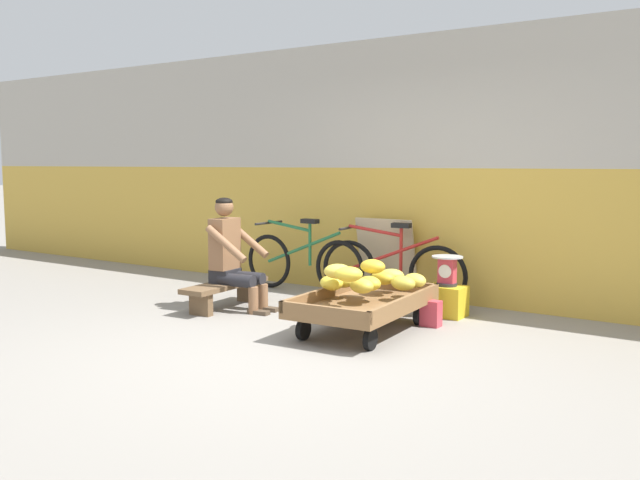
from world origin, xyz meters
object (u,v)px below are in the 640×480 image
object	(u,v)px
bicycle_near_left	(303,262)
shopping_bag	(431,313)
low_bench	(225,289)
vendor_seated	(232,254)
plastic_crate	(447,301)
sign_board	(387,258)
banana_cart	(364,305)
weighing_scale	(447,270)
bicycle_far_left	(392,269)

from	to	relation	value
bicycle_near_left	shopping_bag	distance (m)	2.08
low_bench	shopping_bag	world-z (taller)	low_bench
vendor_seated	plastic_crate	bearing A→B (deg)	25.30
vendor_seated	sign_board	distance (m)	1.78
low_bench	plastic_crate	size ratio (longest dim) A/B	3.10
banana_cart	shopping_bag	xyz separation A→B (m)	(0.40, 0.53, -0.12)
plastic_crate	sign_board	xyz separation A→B (m)	(-0.97, 0.56, 0.29)
vendor_seated	weighing_scale	distance (m)	2.16
weighing_scale	shopping_bag	bearing A→B (deg)	-83.69
banana_cart	weighing_scale	size ratio (longest dim) A/B	4.96
low_bench	bicycle_far_left	distance (m)	1.78
vendor_seated	sign_board	world-z (taller)	vendor_seated
vendor_seated	sign_board	size ratio (longest dim) A/B	1.29
weighing_scale	sign_board	size ratio (longest dim) A/B	0.34
sign_board	shopping_bag	distance (m)	1.48
bicycle_far_left	weighing_scale	bearing A→B (deg)	-22.95
banana_cart	bicycle_near_left	bearing A→B (deg)	141.40
weighing_scale	bicycle_far_left	bearing A→B (deg)	157.05
weighing_scale	sign_board	world-z (taller)	sign_board
low_bench	bicycle_far_left	world-z (taller)	bicycle_far_left
bicycle_near_left	bicycle_far_left	bearing A→B (deg)	4.78
bicycle_far_left	sign_board	distance (m)	0.31
bicycle_far_left	banana_cart	bearing A→B (deg)	-71.72
low_bench	banana_cart	bearing A→B (deg)	-2.28
plastic_crate	low_bench	bearing A→B (deg)	-155.43
low_bench	bicycle_far_left	xyz separation A→B (m)	(1.25, 1.26, 0.15)
banana_cart	shopping_bag	bearing A→B (deg)	53.16
vendor_seated	bicycle_near_left	size ratio (longest dim) A/B	0.69
plastic_crate	sign_board	world-z (taller)	sign_board
banana_cart	bicycle_near_left	xyz separation A→B (m)	(-1.55, 1.24, 0.11)
plastic_crate	weighing_scale	distance (m)	0.30
shopping_bag	sign_board	bearing A→B (deg)	134.81
vendor_seated	plastic_crate	size ratio (longest dim) A/B	3.17
plastic_crate	bicycle_near_left	distance (m)	1.92
low_bench	bicycle_near_left	world-z (taller)	bicycle_near_left
plastic_crate	bicycle_far_left	world-z (taller)	bicycle_far_left
low_bench	bicycle_far_left	bearing A→B (deg)	45.26
bicycle_far_left	low_bench	bearing A→B (deg)	-134.74
plastic_crate	bicycle_far_left	distance (m)	0.88
banana_cart	bicycle_near_left	distance (m)	1.99
weighing_scale	plastic_crate	bearing A→B (deg)	90.00
weighing_scale	sign_board	xyz separation A→B (m)	(-0.97, 0.56, -0.01)
vendor_seated	plastic_crate	distance (m)	2.20
sign_board	bicycle_far_left	bearing A→B (deg)	-51.19
low_bench	weighing_scale	distance (m)	2.25
shopping_bag	bicycle_far_left	bearing A→B (deg)	136.34
weighing_scale	shopping_bag	world-z (taller)	weighing_scale
banana_cart	bicycle_far_left	bearing A→B (deg)	108.28
plastic_crate	bicycle_near_left	size ratio (longest dim) A/B	0.22
sign_board	low_bench	bearing A→B (deg)	-125.56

